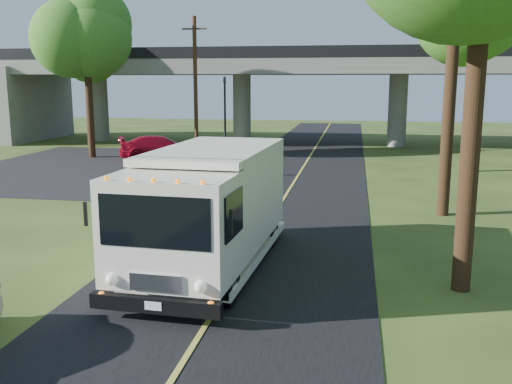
% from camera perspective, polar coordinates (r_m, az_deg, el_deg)
% --- Properties ---
extents(ground, '(120.00, 120.00, 0.00)m').
position_cam_1_polar(ground, '(13.87, -2.82, -9.77)').
color(ground, '#304318').
rests_on(ground, ground).
extents(road, '(7.00, 90.00, 0.02)m').
position_cam_1_polar(road, '(23.35, 2.54, -1.11)').
color(road, black).
rests_on(road, ground).
extents(parking_lot, '(16.00, 18.00, 0.01)m').
position_cam_1_polar(parking_lot, '(34.00, -14.38, 2.39)').
color(parking_lot, black).
rests_on(parking_lot, ground).
extents(lane_line, '(0.12, 90.00, 0.01)m').
position_cam_1_polar(lane_line, '(23.34, 2.54, -1.06)').
color(lane_line, gold).
rests_on(lane_line, road).
extents(overpass, '(54.00, 10.00, 7.30)m').
position_cam_1_polar(overpass, '(44.73, 6.26, 10.53)').
color(overpass, slate).
rests_on(overpass, ground).
extents(traffic_signal, '(0.18, 0.22, 5.20)m').
position_cam_1_polar(traffic_signal, '(39.68, -3.13, 8.56)').
color(traffic_signal, black).
rests_on(traffic_signal, ground).
extents(utility_pole, '(1.60, 0.26, 9.00)m').
position_cam_1_polar(utility_pole, '(38.08, -6.07, 10.51)').
color(utility_pole, '#472D19').
rests_on(utility_pole, ground).
extents(tree_right_far, '(5.77, 5.67, 10.99)m').
position_cam_1_polar(tree_right_far, '(33.26, 21.65, 16.14)').
color(tree_right_far, '#382314').
rests_on(tree_right_far, ground).
extents(tree_left_lot, '(5.60, 5.50, 10.50)m').
position_cam_1_polar(tree_left_lot, '(38.41, -16.50, 15.07)').
color(tree_left_lot, '#382314').
rests_on(tree_left_lot, ground).
extents(tree_left_far, '(5.26, 5.16, 9.89)m').
position_cam_1_polar(tree_left_far, '(45.07, -16.54, 13.83)').
color(tree_left_far, '#382314').
rests_on(tree_left_far, ground).
extents(step_van, '(3.17, 7.70, 3.18)m').
position_cam_1_polar(step_van, '(14.96, -4.77, -1.34)').
color(step_van, silver).
rests_on(step_van, ground).
extents(red_sedan, '(5.56, 3.76, 1.50)m').
position_cam_1_polar(red_sedan, '(36.97, -9.54, 4.42)').
color(red_sedan, '#9F091E').
rests_on(red_sedan, ground).
extents(pedestrian, '(0.61, 0.42, 1.60)m').
position_cam_1_polar(pedestrian, '(29.62, -3.29, 3.03)').
color(pedestrian, gray).
rests_on(pedestrian, ground).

